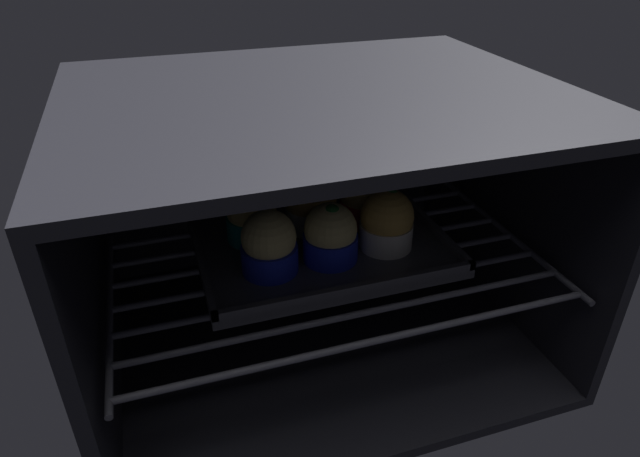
{
  "coord_description": "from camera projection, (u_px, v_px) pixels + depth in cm",
  "views": [
    {
      "loc": [
        -19.3,
        -37.81,
        53.98
      ],
      "look_at": [
        0.0,
        21.63,
        17.24
      ],
      "focal_mm": 30.92,
      "sensor_mm": 36.0,
      "label": 1
    }
  ],
  "objects": [
    {
      "name": "muffin_row1_col0",
      "position": [
        252.0,
        215.0,
        0.73
      ],
      "size": [
        6.96,
        6.96,
        7.75
      ],
      "color": "#0C8C84",
      "rests_on": "baking_tray"
    },
    {
      "name": "baking_tray",
      "position": [
        320.0,
        245.0,
        0.74
      ],
      "size": [
        32.4,
        24.38,
        2.2
      ],
      "color": "#4C4C51",
      "rests_on": "oven_rack"
    },
    {
      "name": "oven_rack",
      "position": [
        319.0,
        250.0,
        0.75
      ],
      "size": [
        54.8,
        42.0,
        0.8
      ],
      "color": "#51515B",
      "rests_on": "oven_cavity"
    },
    {
      "name": "muffin_row0_col1",
      "position": [
        329.0,
        235.0,
        0.68
      ],
      "size": [
        6.96,
        6.96,
        7.8
      ],
      "color": "#1928B7",
      "rests_on": "baking_tray"
    },
    {
      "name": "muffin_row0_col2",
      "position": [
        387.0,
        222.0,
        0.71
      ],
      "size": [
        6.96,
        6.96,
        8.21
      ],
      "color": "silver",
      "rests_on": "baking_tray"
    },
    {
      "name": "muffin_row0_col0",
      "position": [
        269.0,
        244.0,
        0.66
      ],
      "size": [
        6.96,
        6.96,
        8.05
      ],
      "color": "#1928B7",
      "rests_on": "baking_tray"
    },
    {
      "name": "muffin_row1_col2",
      "position": [
        365.0,
        197.0,
        0.77
      ],
      "size": [
        7.13,
        7.13,
        8.2
      ],
      "color": "red",
      "rests_on": "baking_tray"
    },
    {
      "name": "muffin_row1_col1",
      "position": [
        310.0,
        204.0,
        0.75
      ],
      "size": [
        7.18,
        7.18,
        8.23
      ],
      "color": "silver",
      "rests_on": "baking_tray"
    },
    {
      "name": "oven_cavity",
      "position": [
        310.0,
        214.0,
        0.76
      ],
      "size": [
        59.0,
        47.0,
        37.0
      ],
      "color": "black",
      "rests_on": "ground"
    }
  ]
}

